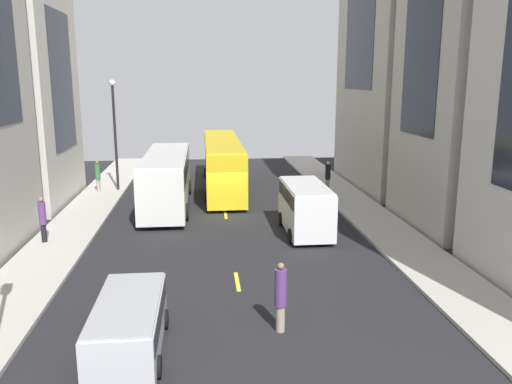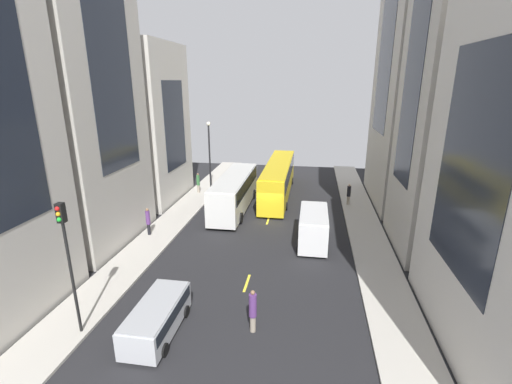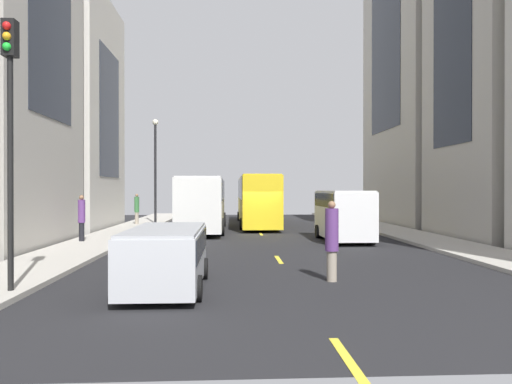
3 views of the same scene
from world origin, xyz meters
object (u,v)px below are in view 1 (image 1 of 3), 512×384
Objects in this scene: delivery_van_white at (305,205)px; pedestrian_waiting_curb at (281,295)px; streetcar_yellow at (222,160)px; pedestrian_crossing_near at (43,218)px; car_silver_0 at (128,322)px; pedestrian_crossing_mid at (98,175)px; city_bus_white at (166,175)px; pedestrian_walking_far at (328,176)px.

delivery_van_white is 10.95m from pedestrian_waiting_curb.
streetcar_yellow is 6.68× the size of pedestrian_crossing_near.
car_silver_0 is at bearing -98.96° from streetcar_yellow.
pedestrian_waiting_curb is (-2.86, -10.57, -0.29)m from delivery_van_white.
pedestrian_crossing_mid is at bearing 88.86° from pedestrian_crossing_near.
car_silver_0 is (-3.65, -23.15, -1.17)m from streetcar_yellow.
city_bus_white reaches higher than pedestrian_crossing_mid.
pedestrian_walking_far reaches higher than car_silver_0.
pedestrian_waiting_curb is at bearing -105.16° from delivery_van_white.
pedestrian_waiting_curb is at bearing -43.60° from pedestrian_crossing_near.
delivery_van_white is at bearing 56.84° from car_silver_0.
pedestrian_crossing_near reaches higher than pedestrian_crossing_mid.
delivery_van_white is (3.81, -11.73, -0.61)m from streetcar_yellow.
pedestrian_waiting_curb reaches higher than car_silver_0.
pedestrian_waiting_curb is at bearing -0.94° from pedestrian_crossing_mid.
streetcar_yellow is 22.34m from pedestrian_waiting_curb.
streetcar_yellow is at bearing 54.63° from pedestrian_crossing_near.
city_bus_white is 11.28m from pedestrian_walking_far.
pedestrian_walking_far is (7.23, -2.42, -0.86)m from streetcar_yellow.
streetcar_yellow is at bearing 54.42° from city_bus_white.
delivery_van_white is at bearing -41.24° from city_bus_white.
delivery_van_white is at bearing 3.89° from pedestrian_crossing_near.
pedestrian_walking_far is at bearing 69.84° from delivery_van_white.
delivery_van_white is 12.94m from pedestrian_crossing_near.
city_bus_white is 9.99m from delivery_van_white.
delivery_van_white reaches higher than pedestrian_crossing_near.
pedestrian_walking_far is (3.42, 9.31, -0.25)m from delivery_van_white.
pedestrian_crossing_mid is 0.94× the size of pedestrian_waiting_curb.
city_bus_white is at bearing 166.51° from pedestrian_walking_far.
city_bus_white is 6.59m from pedestrian_crossing_mid.
delivery_van_white is at bearing 23.94° from pedestrian_crossing_mid.
streetcar_yellow is at bearing 70.86° from pedestrian_crossing_mid.
car_silver_0 is 23.41m from pedestrian_walking_far.
pedestrian_crossing_near is at bearing 116.94° from car_silver_0.
pedestrian_waiting_curb is (-6.28, -19.88, -0.05)m from pedestrian_walking_far.
pedestrian_crossing_mid is at bearing 139.17° from delivery_van_white.
pedestrian_crossing_near is (-5.42, -7.24, -0.67)m from city_bus_white.
streetcar_yellow is 6.83× the size of pedestrian_crossing_mid.
pedestrian_crossing_near is (-0.42, -11.47, 0.03)m from pedestrian_crossing_mid.
car_silver_0 is 2.11× the size of pedestrian_crossing_mid.
city_bus_white is 0.76× the size of streetcar_yellow.
pedestrian_crossing_mid is (-12.51, 10.80, -0.21)m from delivery_van_white.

